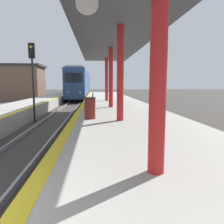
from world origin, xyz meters
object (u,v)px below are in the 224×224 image
Objects in this scene: trash_bin at (90,108)px; train at (80,84)px; bench at (91,101)px; signal_mid at (32,68)px.

train is at bearing 94.62° from trash_bin.
train is 28.81m from trash_bin.
train is 13.43× the size of bench.
trash_bin is 3.63m from bench.
signal_mid is 2.78× the size of bench.
trash_bin is 0.53× the size of bench.
train is 25.20m from bench.
train is at bearing 95.21° from bench.
signal_mid is 6.12m from trash_bin.
train reaches higher than trash_bin.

